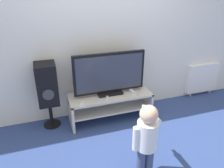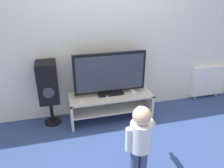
{
  "view_description": "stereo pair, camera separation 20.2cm",
  "coord_description": "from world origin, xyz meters",
  "px_view_note": "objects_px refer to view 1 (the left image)",
  "views": [
    {
      "loc": [
        -0.91,
        -2.59,
        1.96
      ],
      "look_at": [
        0.0,
        0.14,
        0.64
      ],
      "focal_mm": 35.0,
      "sensor_mm": 36.0,
      "label": 1
    },
    {
      "loc": [
        -0.72,
        -2.65,
        1.96
      ],
      "look_at": [
        0.0,
        0.14,
        0.64
      ],
      "focal_mm": 35.0,
      "sensor_mm": 36.0,
      "label": 2
    }
  ],
  "objects_px": {
    "remote_secondary": "(107,97)",
    "child": "(147,135)",
    "radiator": "(202,78)",
    "speaker_tower": "(47,85)",
    "television": "(110,74)",
    "game_console": "(131,91)",
    "remote_primary": "(82,104)"
  },
  "relations": [
    {
      "from": "remote_secondary",
      "to": "radiator",
      "type": "relative_size",
      "value": 0.21
    },
    {
      "from": "speaker_tower",
      "to": "radiator",
      "type": "bearing_deg",
      "value": 2.91
    },
    {
      "from": "television",
      "to": "remote_primary",
      "type": "bearing_deg",
      "value": -158.33
    },
    {
      "from": "remote_secondary",
      "to": "child",
      "type": "bearing_deg",
      "value": -84.8
    },
    {
      "from": "child",
      "to": "radiator",
      "type": "height_order",
      "value": "child"
    },
    {
      "from": "game_console",
      "to": "remote_secondary",
      "type": "relative_size",
      "value": 1.32
    },
    {
      "from": "radiator",
      "to": "game_console",
      "type": "bearing_deg",
      "value": -170.06
    },
    {
      "from": "remote_primary",
      "to": "radiator",
      "type": "distance_m",
      "value": 2.43
    },
    {
      "from": "remote_primary",
      "to": "speaker_tower",
      "type": "height_order",
      "value": "speaker_tower"
    },
    {
      "from": "game_console",
      "to": "speaker_tower",
      "type": "xyz_separation_m",
      "value": [
        -1.24,
        0.13,
        0.22
      ]
    },
    {
      "from": "remote_primary",
      "to": "remote_secondary",
      "type": "distance_m",
      "value": 0.4
    },
    {
      "from": "television",
      "to": "radiator",
      "type": "relative_size",
      "value": 1.66
    },
    {
      "from": "game_console",
      "to": "radiator",
      "type": "bearing_deg",
      "value": 9.94
    },
    {
      "from": "remote_primary",
      "to": "game_console",
      "type": "bearing_deg",
      "value": 9.28
    },
    {
      "from": "remote_secondary",
      "to": "radiator",
      "type": "distance_m",
      "value": 2.03
    },
    {
      "from": "remote_secondary",
      "to": "television",
      "type": "bearing_deg",
      "value": 58.8
    },
    {
      "from": "game_console",
      "to": "speaker_tower",
      "type": "distance_m",
      "value": 1.27
    },
    {
      "from": "remote_secondary",
      "to": "child",
      "type": "height_order",
      "value": "child"
    },
    {
      "from": "speaker_tower",
      "to": "radiator",
      "type": "distance_m",
      "value": 2.84
    },
    {
      "from": "remote_primary",
      "to": "radiator",
      "type": "relative_size",
      "value": 0.2
    },
    {
      "from": "television",
      "to": "child",
      "type": "height_order",
      "value": "television"
    },
    {
      "from": "game_console",
      "to": "television",
      "type": "bearing_deg",
      "value": 170.92
    },
    {
      "from": "television",
      "to": "game_console",
      "type": "distance_m",
      "value": 0.46
    },
    {
      "from": "television",
      "to": "game_console",
      "type": "bearing_deg",
      "value": -9.08
    },
    {
      "from": "speaker_tower",
      "to": "radiator",
      "type": "height_order",
      "value": "speaker_tower"
    },
    {
      "from": "television",
      "to": "remote_secondary",
      "type": "distance_m",
      "value": 0.34
    },
    {
      "from": "radiator",
      "to": "speaker_tower",
      "type": "bearing_deg",
      "value": -177.09
    },
    {
      "from": "remote_primary",
      "to": "radiator",
      "type": "xyz_separation_m",
      "value": [
        2.39,
        0.41,
        -0.1
      ]
    },
    {
      "from": "child",
      "to": "speaker_tower",
      "type": "relative_size",
      "value": 0.89
    },
    {
      "from": "child",
      "to": "radiator",
      "type": "distance_m",
      "value": 2.38
    },
    {
      "from": "game_console",
      "to": "remote_primary",
      "type": "xyz_separation_m",
      "value": [
        -0.81,
        -0.13,
        -0.01
      ]
    },
    {
      "from": "child",
      "to": "speaker_tower",
      "type": "xyz_separation_m",
      "value": [
        -0.92,
        1.28,
        0.15
      ]
    }
  ]
}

